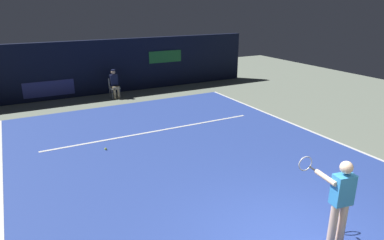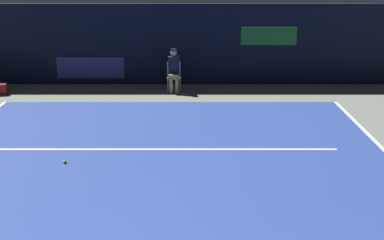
{
  "view_description": "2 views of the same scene",
  "coord_description": "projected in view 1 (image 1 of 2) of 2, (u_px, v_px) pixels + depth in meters",
  "views": [
    {
      "loc": [
        -4.13,
        -3.53,
        4.23
      ],
      "look_at": [
        0.67,
        5.47,
        0.75
      ],
      "focal_mm": 32.15,
      "sensor_mm": 36.0,
      "label": 1
    },
    {
      "loc": [
        0.62,
        -3.26,
        3.92
      ],
      "look_at": [
        0.65,
        5.85,
        1.02
      ],
      "focal_mm": 47.14,
      "sensor_mm": 36.0,
      "label": 2
    }
  ],
  "objects": [
    {
      "name": "court_surface",
      "position": [
        182.0,
        153.0,
        10.21
      ],
      "size": [
        9.63,
        11.73,
        0.01
      ],
      "primitive_type": "cube",
      "color": "#2D479E",
      "rests_on": "ground"
    },
    {
      "name": "line_sideline_left",
      "position": [
        300.0,
        127.0,
        12.33
      ],
      "size": [
        0.1,
        11.73,
        0.01
      ],
      "primitive_type": "cube",
      "color": "white",
      "rests_on": "court_surface"
    },
    {
      "name": "line_sideline_right",
      "position": [
        1.0,
        192.0,
        8.09
      ],
      "size": [
        0.1,
        11.73,
        0.01
      ],
      "primitive_type": "cube",
      "color": "white",
      "rests_on": "court_surface"
    },
    {
      "name": "tennis_ball",
      "position": [
        106.0,
        149.0,
        10.4
      ],
      "size": [
        0.07,
        0.07,
        0.07
      ],
      "primitive_type": "sphere",
      "color": "#CCE033",
      "rests_on": "court_surface"
    },
    {
      "name": "ground_plane",
      "position": [
        182.0,
        153.0,
        10.21
      ],
      "size": [
        30.09,
        30.09,
        0.0
      ],
      "primitive_type": "plane",
      "color": "gray"
    },
    {
      "name": "line_service",
      "position": [
        155.0,
        131.0,
        11.92
      ],
      "size": [
        7.51,
        0.1,
        0.01
      ],
      "primitive_type": "cube",
      "color": "white",
      "rests_on": "court_surface"
    },
    {
      "name": "line_judge_on_chair",
      "position": [
        114.0,
        83.0,
        16.01
      ],
      "size": [
        0.46,
        0.54,
        1.32
      ],
      "color": "white",
      "rests_on": "ground"
    },
    {
      "name": "tennis_player",
      "position": [
        340.0,
        199.0,
        5.98
      ],
      "size": [
        0.51,
        1.0,
        1.73
      ],
      "color": "beige",
      "rests_on": "ground"
    },
    {
      "name": "back_wall",
      "position": [
        106.0,
        67.0,
        16.69
      ],
      "size": [
        15.45,
        0.33,
        2.6
      ],
      "color": "black",
      "rests_on": "ground"
    }
  ]
}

